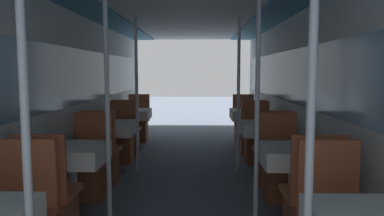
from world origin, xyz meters
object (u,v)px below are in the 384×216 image
at_px(chair_left_near_1, 49,210).
at_px(chair_left_near_2, 102,161).
at_px(support_pole_right_0, 310,141).
at_px(chair_right_near_3, 252,138).
at_px(dining_table_right_3, 248,116).
at_px(dining_table_left_3, 133,116).
at_px(chair_right_near_2, 271,162).
at_px(support_pole_left_1, 107,107).
at_px(support_pole_right_2, 238,96).
at_px(chair_right_far_3, 244,128).
at_px(chair_left_near_3, 127,137).
at_px(chair_right_far_2, 257,144).
at_px(chair_right_near_1, 311,212).
at_px(dining_table_left_1, 72,157).
at_px(dining_table_left_2, 112,130).
at_px(chair_left_far_3, 138,127).
at_px(chair_right_far_1, 280,173).
at_px(support_pole_right_1, 257,107).
at_px(chair_left_far_2, 121,143).
at_px(chair_left_far_1, 90,172).
at_px(dining_table_right_1, 294,158).
at_px(dining_table_right_2, 263,130).
at_px(support_pole_left_2, 137,95).
at_px(support_pole_left_0, 26,140).

bearing_deg(chair_left_near_1, chair_left_near_2, 90.00).
relative_size(support_pole_right_0, chair_right_near_3, 2.28).
bearing_deg(dining_table_right_3, dining_table_left_3, 180.00).
bearing_deg(chair_right_near_2, chair_right_near_3, 90.00).
xyz_separation_m(support_pole_left_1, dining_table_right_3, (1.82, 3.45, -0.50)).
xyz_separation_m(support_pole_right_2, chair_right_far_3, (0.37, 2.32, -0.82)).
distance_m(chair_left_near_3, chair_right_far_2, 2.26).
distance_m(support_pole_right_0, chair_right_near_1, 1.45).
relative_size(dining_table_left_1, chair_right_near_3, 0.75).
height_order(dining_table_left_2, support_pole_right_0, support_pole_right_0).
height_order(chair_right_far_2, chair_right_far_3, same).
distance_m(chair_left_far_3, chair_right_near_1, 5.12).
bearing_deg(chair_right_far_1, chair_right_far_3, -90.00).
height_order(chair_right_near_1, support_pole_right_1, support_pole_right_1).
bearing_deg(chair_right_near_3, chair_right_far_1, -90.00).
height_order(chair_left_near_1, chair_right_far_2, same).
xyz_separation_m(chair_left_far_2, dining_table_left_3, (0.00, 1.14, 0.32)).
distance_m(chair_left_near_1, dining_table_left_2, 2.34).
height_order(dining_table_left_2, chair_left_far_2, chair_left_far_2).
height_order(chair_left_near_2, support_pole_right_2, support_pole_right_2).
bearing_deg(dining_table_left_3, dining_table_left_1, -90.00).
height_order(chair_right_near_1, chair_right_near_3, same).
bearing_deg(chair_left_far_2, chair_left_far_1, 90.00).
bearing_deg(dining_table_right_3, chair_left_near_2, -133.40).
bearing_deg(chair_right_near_1, chair_left_near_3, 122.39).
distance_m(chair_right_near_1, dining_table_right_3, 4.06).
relative_size(support_pole_left_1, dining_table_right_1, 3.05).
xyz_separation_m(support_pole_left_1, chair_left_far_3, (-0.37, 4.04, -0.82)).
relative_size(support_pole_right_1, chair_right_far_2, 2.28).
height_order(chair_right_far_1, support_pole_right_1, support_pole_right_1).
bearing_deg(chair_right_far_2, support_pole_left_1, 51.78).
relative_size(chair_left_far_2, chair_left_near_3, 1.00).
bearing_deg(support_pole_right_2, dining_table_right_1, -78.01).
distance_m(chair_left_far_1, dining_table_left_2, 1.18).
distance_m(support_pole_left_1, dining_table_left_2, 1.83).
relative_size(chair_left_near_3, chair_left_far_3, 1.00).
distance_m(chair_left_far_1, dining_table_right_2, 2.49).
bearing_deg(support_pole_left_2, dining_table_right_1, -43.43).
height_order(chair_left_near_1, dining_table_left_3, chair_left_near_1).
distance_m(chair_left_near_1, chair_right_far_2, 3.64).
relative_size(chair_left_far_3, chair_right_far_3, 1.00).
distance_m(dining_table_left_3, chair_right_far_2, 2.49).
height_order(support_pole_left_2, dining_table_right_1, support_pole_left_2).
distance_m(chair_left_near_1, chair_left_near_2, 1.73).
height_order(chair_left_far_1, dining_table_right_2, chair_left_far_1).
distance_m(support_pole_left_0, dining_table_left_2, 3.51).
height_order(support_pole_right_0, dining_table_right_3, support_pole_right_0).
bearing_deg(support_pole_right_1, support_pole_left_0, -130.17).
height_order(support_pole_left_0, chair_right_near_2, support_pole_left_0).
height_order(chair_left_near_3, dining_table_right_2, chair_left_near_3).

